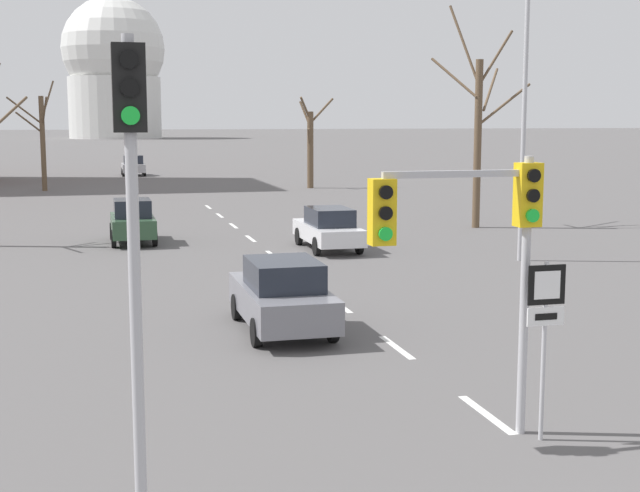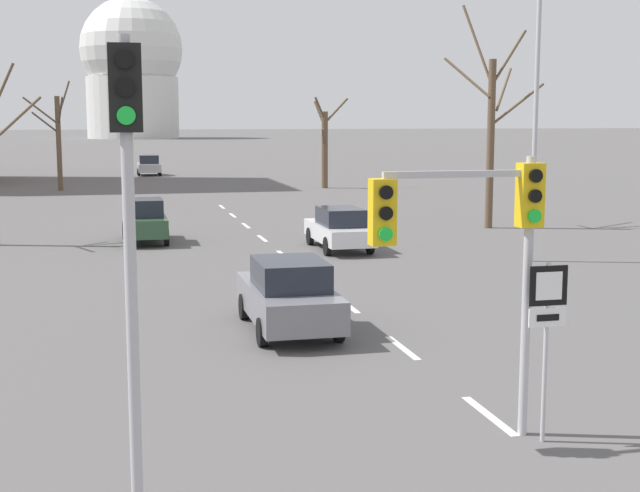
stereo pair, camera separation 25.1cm
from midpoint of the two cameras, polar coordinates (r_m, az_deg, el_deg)
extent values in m
cube|color=silver|center=(15.24, 10.13, -10.55)|extent=(0.16, 2.00, 0.01)
cube|color=silver|center=(19.25, 4.55, -6.48)|extent=(0.16, 2.00, 0.01)
cube|color=silver|center=(23.43, 0.97, -3.80)|extent=(0.16, 2.00, 0.01)
cube|color=silver|center=(27.72, -1.49, -1.93)|extent=(0.16, 2.00, 0.01)
cube|color=silver|center=(32.06, -3.29, -0.56)|extent=(0.16, 2.00, 0.01)
cube|color=silver|center=(36.44, -4.66, 0.48)|extent=(0.16, 2.00, 0.01)
cube|color=silver|center=(40.85, -5.73, 1.30)|extent=(0.16, 2.00, 0.01)
cube|color=silver|center=(45.28, -6.59, 1.95)|extent=(0.16, 2.00, 0.01)
cube|color=silver|center=(49.72, -7.30, 2.49)|extent=(0.16, 2.00, 0.01)
cylinder|color=#B2B2B7|center=(13.94, 12.45, -3.24)|extent=(0.14, 0.14, 4.31)
cube|color=yellow|center=(13.72, 12.65, 3.22)|extent=(0.36, 0.28, 0.96)
cylinder|color=black|center=(13.55, 13.02, 4.41)|extent=(0.20, 0.06, 0.20)
cylinder|color=black|center=(13.57, 12.98, 3.16)|extent=(0.20, 0.06, 0.20)
cylinder|color=green|center=(13.60, 12.94, 1.91)|extent=(0.20, 0.06, 0.20)
cube|color=#B2B2B7|center=(13.21, 8.23, 4.59)|extent=(2.30, 0.10, 0.10)
cube|color=yellow|center=(12.86, 3.43, 2.19)|extent=(0.36, 0.28, 0.96)
cylinder|color=black|center=(12.67, 3.67, 3.45)|extent=(0.20, 0.06, 0.20)
cylinder|color=black|center=(12.70, 3.66, 2.11)|extent=(0.20, 0.06, 0.20)
cylinder|color=green|center=(12.73, 3.65, 0.78)|extent=(0.20, 0.06, 0.20)
cylinder|color=#B2B2B7|center=(10.29, -12.43, -3.11)|extent=(0.14, 0.14, 5.77)
cube|color=black|center=(10.10, -12.84, 9.83)|extent=(0.36, 0.28, 0.96)
cylinder|color=black|center=(9.94, -12.86, 11.57)|extent=(0.20, 0.06, 0.20)
cylinder|color=black|center=(9.93, -12.81, 9.86)|extent=(0.20, 0.06, 0.20)
cylinder|color=green|center=(9.92, -12.75, 8.15)|extent=(0.20, 0.06, 0.20)
cylinder|color=#B2B2B7|center=(13.87, 13.61, -6.60)|extent=(0.07, 0.07, 2.76)
cube|color=black|center=(13.63, 13.80, -2.43)|extent=(0.60, 0.03, 0.60)
cube|color=white|center=(13.61, 13.83, -2.44)|extent=(0.42, 0.01, 0.42)
cube|color=white|center=(13.72, 13.73, -4.40)|extent=(0.60, 0.03, 0.28)
cube|color=black|center=(13.71, 13.76, -4.42)|extent=(0.36, 0.01, 0.10)
cylinder|color=#B2B2B7|center=(31.08, 12.70, 7.99)|extent=(0.16, 0.16, 9.75)
cube|color=#B7B7BC|center=(78.34, -11.96, 4.92)|extent=(1.89, 3.83, 0.71)
cube|color=#1E232D|center=(78.12, -11.96, 5.44)|extent=(1.60, 1.84, 0.72)
cylinder|color=black|center=(79.51, -12.63, 4.69)|extent=(0.18, 0.63, 0.63)
cylinder|color=black|center=(79.59, -11.34, 4.73)|extent=(0.18, 0.63, 0.63)
cylinder|color=black|center=(77.14, -12.57, 4.59)|extent=(0.18, 0.63, 0.63)
cylinder|color=black|center=(77.22, -11.24, 4.64)|extent=(0.18, 0.63, 0.63)
cube|color=silver|center=(33.28, 0.30, 0.88)|extent=(1.69, 4.55, 0.60)
cube|color=#1E232D|center=(32.99, 0.40, 1.90)|extent=(1.44, 2.18, 0.64)
cylinder|color=black|center=(34.49, -1.58, 0.63)|extent=(0.18, 0.68, 0.68)
cylinder|color=black|center=(34.88, 0.98, 0.71)|extent=(0.18, 0.68, 0.68)
cylinder|color=black|center=(31.77, -0.45, -0.02)|extent=(0.18, 0.68, 0.68)
cylinder|color=black|center=(32.19, 2.31, 0.08)|extent=(0.18, 0.68, 0.68)
cube|color=slate|center=(20.60, -2.81, -3.57)|extent=(1.80, 4.34, 0.72)
cube|color=#1E232D|center=(20.26, -2.70, -1.80)|extent=(1.53, 2.08, 0.64)
cylinder|color=black|center=(21.82, -5.70, -3.90)|extent=(0.18, 0.63, 0.63)
cylinder|color=black|center=(22.14, -1.35, -3.69)|extent=(0.18, 0.63, 0.63)
cylinder|color=black|center=(19.23, -4.48, -5.54)|extent=(0.18, 0.63, 0.63)
cylinder|color=black|center=(19.59, 0.44, -5.26)|extent=(0.18, 0.63, 0.63)
cube|color=#2D4C33|center=(35.83, -12.10, 1.31)|extent=(1.63, 3.85, 0.71)
cube|color=#1E232D|center=(35.56, -12.12, 2.39)|extent=(1.39, 1.85, 0.69)
cylinder|color=black|center=(37.03, -13.35, 0.94)|extent=(0.18, 0.69, 0.69)
cylinder|color=black|center=(37.09, -10.98, 1.02)|extent=(0.18, 0.69, 0.69)
cylinder|color=black|center=(34.66, -13.27, 0.46)|extent=(0.18, 0.69, 0.69)
cylinder|color=black|center=(34.72, -10.74, 0.55)|extent=(0.18, 0.69, 0.69)
cylinder|color=brown|center=(37.02, -19.76, 7.71)|extent=(1.75, 1.91, 1.77)
cylinder|color=brown|center=(40.36, 9.88, 6.42)|extent=(0.34, 0.34, 7.43)
cylinder|color=brown|center=(40.87, 8.39, 10.62)|extent=(1.51, 2.01, 1.89)
cylinder|color=brown|center=(41.79, 10.69, 9.84)|extent=(1.86, 2.47, 2.07)
cylinder|color=brown|center=(41.18, 11.56, 8.89)|extent=(2.81, 0.76, 1.92)
cylinder|color=brown|center=(41.00, 9.05, 12.58)|extent=(0.91, 1.63, 3.61)
cylinder|color=brown|center=(40.74, 11.00, 11.74)|extent=(1.61, 0.13, 2.43)
cylinder|color=brown|center=(63.16, -17.42, 6.27)|extent=(0.34, 0.34, 6.35)
cylinder|color=brown|center=(62.97, -18.51, 8.22)|extent=(2.22, 0.66, 1.84)
cylinder|color=brown|center=(62.63, -18.26, 7.54)|extent=(1.59, 1.37, 1.40)
cylinder|color=brown|center=(63.61, -17.41, 7.79)|extent=(0.25, 1.05, 1.77)
cylinder|color=brown|center=(63.74, -17.14, 8.96)|extent=(0.89, 1.34, 2.56)
cylinder|color=brown|center=(62.29, -17.33, 8.23)|extent=(0.51, 1.79, 1.92)
cylinder|color=brown|center=(62.77, -0.74, 6.17)|extent=(0.44, 0.44, 5.34)
cylinder|color=brown|center=(62.30, -1.06, 8.81)|extent=(0.98, 0.87, 1.62)
cylinder|color=brown|center=(63.12, -1.08, 8.45)|extent=(0.65, 1.06, 1.83)
cylinder|color=brown|center=(63.19, 0.00, 8.66)|extent=(1.88, 0.70, 1.82)
cylinder|color=brown|center=(62.16, -0.82, 7.00)|extent=(0.54, 1.23, 1.30)
cylinder|color=silver|center=(227.20, -13.01, 8.61)|extent=(22.36, 22.36, 14.91)
sphere|color=silver|center=(227.81, -13.13, 12.21)|extent=(24.85, 24.85, 24.85)
cylinder|color=silver|center=(228.91, -13.22, 15.00)|extent=(2.98, 2.98, 4.35)
camera|label=1|loc=(0.13, -90.57, -0.08)|focal=50.00mm
camera|label=2|loc=(0.13, 89.43, 0.08)|focal=50.00mm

